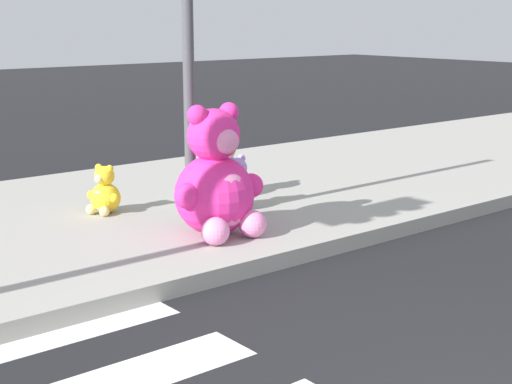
# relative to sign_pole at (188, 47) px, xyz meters

# --- Properties ---
(sidewalk) EXTENTS (28.00, 4.40, 0.15)m
(sidewalk) POSITION_rel_sign_pole_xyz_m (-1.00, 0.80, -1.77)
(sidewalk) COLOR #9E9B93
(sidewalk) RESTS_ON ground_plane
(sign_pole) EXTENTS (0.56, 0.11, 3.20)m
(sign_pole) POSITION_rel_sign_pole_xyz_m (0.00, 0.00, 0.00)
(sign_pole) COLOR #4C4C51
(sign_pole) RESTS_ON sidewalk
(plush_pink_large) EXTENTS (0.94, 0.82, 1.21)m
(plush_pink_large) POSITION_rel_sign_pole_xyz_m (-0.11, -0.59, -1.21)
(plush_pink_large) COLOR #F22D93
(plush_pink_large) RESTS_ON sidewalk
(plush_lime) EXTENTS (0.52, 0.51, 0.72)m
(plush_lime) POSITION_rel_sign_pole_xyz_m (0.85, 0.65, -1.41)
(plush_lime) COLOR #8CD133
(plush_lime) RESTS_ON sidewalk
(plush_yellow) EXTENTS (0.36, 0.37, 0.51)m
(plush_yellow) POSITION_rel_sign_pole_xyz_m (-0.54, 0.79, -1.49)
(plush_yellow) COLOR yellow
(plush_yellow) RESTS_ON sidewalk
(plush_lavender) EXTENTS (0.44, 0.40, 0.57)m
(plush_lavender) POSITION_rel_sign_pole_xyz_m (0.62, 0.09, -1.47)
(plush_lavender) COLOR #B28CD8
(plush_lavender) RESTS_ON sidewalk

